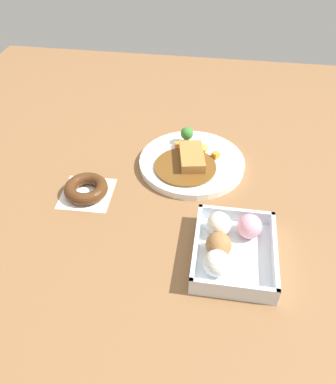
% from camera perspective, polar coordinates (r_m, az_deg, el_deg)
% --- Properties ---
extents(ground_plane, '(1.60, 1.60, 0.00)m').
position_cam_1_polar(ground_plane, '(0.91, 1.31, -0.51)').
color(ground_plane, brown).
extents(curry_plate, '(0.27, 0.27, 0.06)m').
position_cam_1_polar(curry_plate, '(0.99, 3.45, 4.50)').
color(curry_plate, white).
rests_on(curry_plate, ground_plane).
extents(donut_box, '(0.20, 0.16, 0.06)m').
position_cam_1_polar(donut_box, '(0.78, 9.10, -7.87)').
color(donut_box, silver).
rests_on(donut_box, ground_plane).
extents(chocolate_ring_donut, '(0.12, 0.12, 0.03)m').
position_cam_1_polar(chocolate_ring_donut, '(0.93, -11.93, 0.45)').
color(chocolate_ring_donut, white).
rests_on(chocolate_ring_donut, ground_plane).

